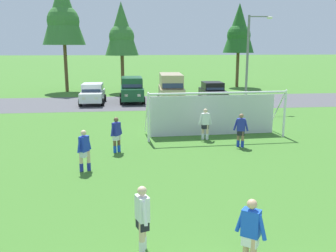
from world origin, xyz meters
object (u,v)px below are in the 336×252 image
at_px(player_winger_left, 250,235).
at_px(street_lamp, 250,61).
at_px(player_midfield_center, 142,219).
at_px(parked_car_slot_center, 213,92).
at_px(player_striker_near, 117,135).
at_px(parked_car_slot_far_left, 93,93).
at_px(player_winger_right, 241,130).
at_px(player_trailing_back, 205,124).
at_px(player_defender_far, 84,151).
at_px(soccer_goal, 214,112).
at_px(soccer_ball, 254,212).
at_px(parked_car_slot_left, 132,89).

height_order(player_winger_left, street_lamp, street_lamp).
relative_size(player_midfield_center, parked_car_slot_center, 0.39).
xyz_separation_m(player_striker_near, parked_car_slot_far_left, (-2.25, 15.15, 0.05)).
relative_size(player_winger_right, parked_car_slot_center, 0.39).
bearing_deg(street_lamp, player_trailing_back, -120.54).
bearing_deg(player_defender_far, parked_car_slot_far_left, 93.41).
height_order(player_striker_near, parked_car_slot_far_left, parked_car_slot_far_left).
height_order(soccer_goal, parked_car_slot_far_left, soccer_goal).
distance_m(parked_car_slot_far_left, street_lamp, 13.23).
height_order(soccer_ball, player_defender_far, player_defender_far).
distance_m(player_defender_far, player_winger_left, 8.22).
height_order(player_midfield_center, street_lamp, street_lamp).
relative_size(player_trailing_back, parked_car_slot_center, 0.39).
height_order(soccer_ball, player_winger_right, player_winger_right).
bearing_deg(player_defender_far, soccer_goal, 38.48).
bearing_deg(player_defender_far, player_trailing_back, 37.00).
bearing_deg(parked_car_slot_far_left, player_winger_right, -61.28).
bearing_deg(player_striker_near, player_winger_left, -72.59).
height_order(soccer_goal, parked_car_slot_center, soccer_goal).
xyz_separation_m(soccer_ball, player_midfield_center, (-3.28, -1.49, 0.71)).
relative_size(player_midfield_center, player_winger_left, 1.00).
distance_m(soccer_goal, parked_car_slot_left, 13.88).
height_order(player_defender_far, street_lamp, street_lamp).
height_order(player_striker_near, parked_car_slot_left, parked_car_slot_left).
xyz_separation_m(player_striker_near, parked_car_slot_left, (1.09, 15.86, 0.29)).
xyz_separation_m(soccer_ball, soccer_goal, (1.20, 9.67, 1.18)).
relative_size(player_winger_right, player_trailing_back, 1.00).
bearing_deg(parked_car_slot_left, player_striker_near, -93.95).
distance_m(soccer_goal, player_defender_far, 8.21).
relative_size(player_midfield_center, player_trailing_back, 1.00).
distance_m(soccer_ball, parked_car_slot_far_left, 23.09).
xyz_separation_m(player_defender_far, player_trailing_back, (5.75, 4.33, 0.00)).
bearing_deg(player_defender_far, soccer_ball, -41.25).
height_order(soccer_goal, parked_car_slot_left, soccer_goal).
relative_size(player_winger_left, parked_car_slot_far_left, 0.39).
relative_size(soccer_goal, player_trailing_back, 4.56).
bearing_deg(parked_car_slot_center, soccer_goal, -103.40).
relative_size(soccer_goal, player_winger_left, 4.56).
bearing_deg(player_winger_right, player_midfield_center, -120.72).
xyz_separation_m(player_defender_far, player_winger_left, (4.20, -7.07, 0.00)).
distance_m(player_winger_left, parked_car_slot_left, 25.49).
bearing_deg(player_trailing_back, player_striker_near, -157.90).
height_order(player_striker_near, street_lamp, street_lamp).
relative_size(soccer_ball, soccer_goal, 0.03).
bearing_deg(player_midfield_center, soccer_goal, 68.12).
height_order(player_striker_near, parked_car_slot_center, parked_car_slot_center).
bearing_deg(player_winger_left, parked_car_slot_center, 78.11).
relative_size(player_winger_left, player_winger_right, 1.00).
relative_size(soccer_goal, player_midfield_center, 4.56).
distance_m(player_striker_near, player_defender_far, 2.76).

